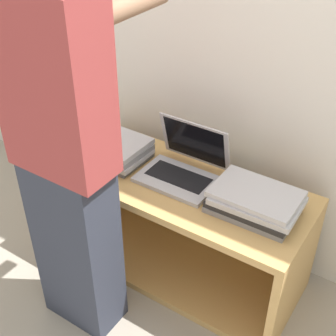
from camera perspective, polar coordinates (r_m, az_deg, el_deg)
ground_plane at (r=2.39m, az=-2.48°, el=-15.46°), size 12.00×12.00×0.00m
wall_back at (r=2.15m, az=6.79°, el=17.45°), size 8.00×0.05×2.40m
cart at (r=2.37m, az=1.81°, el=-6.27°), size 1.26×0.52×0.55m
laptop_open at (r=2.17m, az=1.86°, el=0.14°), size 0.36×0.31×0.25m
laptop_stack_left at (r=2.33m, az=-6.92°, el=2.51°), size 0.38×0.26×0.10m
laptop_stack_right at (r=2.00m, az=10.55°, el=-4.09°), size 0.38×0.25×0.10m
person at (r=1.79m, az=-12.41°, el=1.28°), size 0.40×0.53×1.72m
inventory_tag at (r=2.26m, az=-8.01°, el=3.02°), size 0.06×0.02×0.01m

